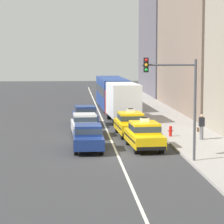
{
  "coord_description": "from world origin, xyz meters",
  "views": [
    {
      "loc": [
        -2.5,
        -30.3,
        5.84
      ],
      "look_at": [
        0.44,
        10.49,
        1.3
      ],
      "focal_mm": 86.23,
      "sensor_mm": 36.0,
      "label": 1
    }
  ],
  "objects": [
    {
      "name": "ground_plane",
      "position": [
        0.0,
        0.0,
        0.0
      ],
      "size": [
        160.0,
        160.0,
        0.0
      ],
      "primitive_type": "plane",
      "color": "#353538"
    },
    {
      "name": "taxi_right_second",
      "position": [
        1.47,
        6.92,
        0.88
      ],
      "size": [
        2.0,
        4.63,
        1.96
      ],
      "color": "black",
      "rests_on": "ground"
    },
    {
      "name": "lane_stripe_left_right",
      "position": [
        0.0,
        20.0,
        0.0
      ],
      "size": [
        0.14,
        80.0,
        0.01
      ],
      "primitive_type": "cube",
      "color": "silver",
      "rests_on": "ground"
    },
    {
      "name": "sidewalk_curb",
      "position": [
        5.6,
        15.0,
        0.07
      ],
      "size": [
        4.0,
        90.0,
        0.15
      ],
      "primitive_type": "cube",
      "color": "#9E9993",
      "rests_on": "ground"
    },
    {
      "name": "sedan_left_second",
      "position": [
        -1.73,
        7.0,
        0.85
      ],
      "size": [
        1.95,
        4.37,
        1.58
      ],
      "color": "black",
      "rests_on": "ground"
    },
    {
      "name": "sedan_left_nearest",
      "position": [
        -1.65,
        1.4,
        0.85
      ],
      "size": [
        1.77,
        4.3,
        1.58
      ],
      "color": "black",
      "rests_on": "ground"
    },
    {
      "name": "pedestrian_mid_block",
      "position": [
        5.85,
        4.03,
        0.99
      ],
      "size": [
        0.47,
        0.24,
        1.68
      ],
      "color": "slate",
      "rests_on": "sidewalk_curb"
    },
    {
      "name": "traffic_light_pole",
      "position": [
        2.89,
        -2.7,
        3.82
      ],
      "size": [
        2.87,
        0.33,
        5.58
      ],
      "color": "#47474C",
      "rests_on": "ground"
    },
    {
      "name": "fire_hydrant",
      "position": [
        4.08,
        5.53,
        0.55
      ],
      "size": [
        0.36,
        0.22,
        0.73
      ],
      "color": "red",
      "rests_on": "sidewalk_curb"
    },
    {
      "name": "sedan_left_third",
      "position": [
        -1.59,
        12.56,
        0.85
      ],
      "size": [
        2.0,
        4.39,
        1.58
      ],
      "color": "black",
      "rests_on": "ground"
    },
    {
      "name": "box_truck_right_third",
      "position": [
        1.59,
        14.9,
        1.78
      ],
      "size": [
        2.58,
        7.07,
        3.27
      ],
      "color": "black",
      "rests_on": "ground"
    },
    {
      "name": "bus_right_fourth",
      "position": [
        1.47,
        24.84,
        1.82
      ],
      "size": [
        2.78,
        11.26,
        3.22
      ],
      "color": "black",
      "rests_on": "ground"
    },
    {
      "name": "taxi_right_nearest",
      "position": [
        1.76,
        1.66,
        0.88
      ],
      "size": [
        2.06,
        4.65,
        1.96
      ],
      "color": "black",
      "rests_on": "ground"
    }
  ]
}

